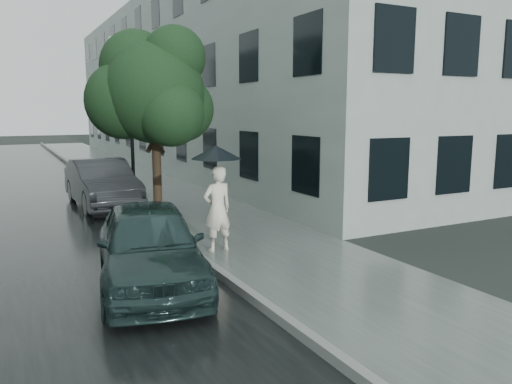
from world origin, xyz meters
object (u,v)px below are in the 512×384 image
pedestrian (218,209)px  lamp_post (127,108)px  street_tree (153,91)px  car_near (150,245)px  car_far (102,183)px

pedestrian → lamp_post: (-0.09, 7.64, 2.16)m
street_tree → car_near: size_ratio=1.24×
car_near → car_far: 7.78m
street_tree → car_near: 6.12m
pedestrian → car_near: 2.38m
pedestrian → street_tree: 4.56m
street_tree → car_near: bearing=-107.3°
street_tree → car_far: size_ratio=1.16×
lamp_post → street_tree: bearing=-105.9°
lamp_post → car_near: 9.56m
pedestrian → lamp_post: lamp_post is taller
car_near → car_far: (0.60, 7.76, 0.03)m
lamp_post → car_near: lamp_post is taller
pedestrian → car_far: (-1.27, 6.31, -0.17)m
car_near → lamp_post: bearing=88.8°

